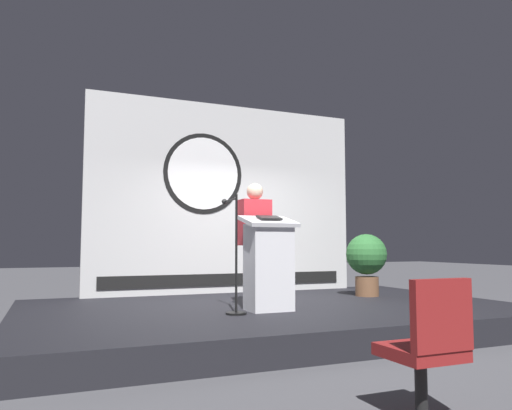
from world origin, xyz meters
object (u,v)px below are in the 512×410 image
podium (269,264)px  speaker_person (255,243)px  potted_plant (366,258)px  microphone_stand (234,271)px  audience_chair_left (429,341)px

podium → speaker_person: speaker_person is taller
potted_plant → speaker_person: bearing=-167.2°
microphone_stand → podium: bearing=10.4°
podium → microphone_stand: microphone_stand is taller
speaker_person → microphone_stand: bearing=-131.2°
speaker_person → potted_plant: speaker_person is taller
audience_chair_left → microphone_stand: bearing=94.4°
microphone_stand → potted_plant: microphone_stand is taller
speaker_person → microphone_stand: speaker_person is taller
speaker_person → podium: bearing=-92.0°
podium → audience_chair_left: podium is taller
speaker_person → audience_chair_left: size_ratio=1.82×
podium → potted_plant: podium is taller
podium → potted_plant: 2.33m
microphone_stand → potted_plant: bearing=21.9°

